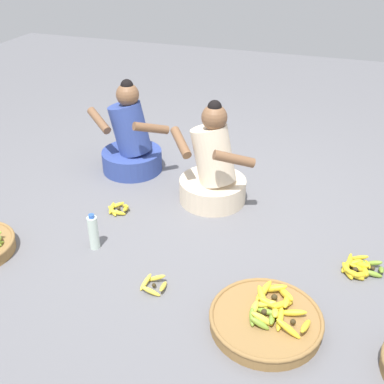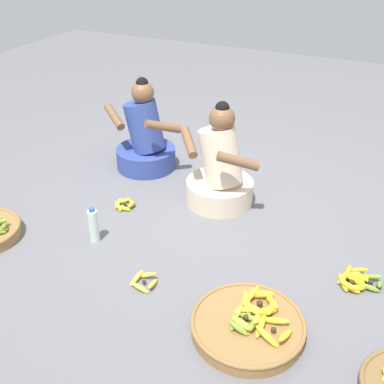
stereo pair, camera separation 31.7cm
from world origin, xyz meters
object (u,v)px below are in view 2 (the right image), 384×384
object	(u,v)px
vendor_woman_front	(220,172)
loose_bananas_mid_right	(357,281)
loose_bananas_near_vendor	(144,281)
loose_bananas_back_right	(124,204)
banana_basket_front_right	(249,325)
vendor_woman_behind	(145,140)
water_bottle	(94,226)

from	to	relation	value
vendor_woman_front	loose_bananas_mid_right	bearing A→B (deg)	-25.26
loose_bananas_near_vendor	loose_bananas_mid_right	size ratio (longest dim) A/B	0.59
loose_bananas_back_right	loose_bananas_mid_right	xyz separation A→B (m)	(1.76, -0.14, 0.00)
banana_basket_front_right	loose_bananas_near_vendor	bearing A→B (deg)	173.12
vendor_woman_behind	loose_bananas_mid_right	xyz separation A→B (m)	(1.95, -0.80, -0.23)
loose_bananas_near_vendor	vendor_woman_behind	bearing A→B (deg)	119.67
banana_basket_front_right	loose_bananas_back_right	size ratio (longest dim) A/B	3.31
vendor_woman_behind	loose_bananas_mid_right	size ratio (longest dim) A/B	2.99
banana_basket_front_right	loose_bananas_back_right	world-z (taller)	banana_basket_front_right
vendor_woman_front	loose_bananas_back_right	distance (m)	0.78
vendor_woman_front	loose_bananas_near_vendor	distance (m)	1.12
loose_bananas_mid_right	loose_bananas_back_right	bearing A→B (deg)	175.37
banana_basket_front_right	loose_bananas_mid_right	bearing A→B (deg)	53.81
loose_bananas_near_vendor	water_bottle	size ratio (longest dim) A/B	0.61
vendor_woman_front	water_bottle	size ratio (longest dim) A/B	3.10
vendor_woman_behind	water_bottle	size ratio (longest dim) A/B	3.07
vendor_woman_front	loose_bananas_mid_right	distance (m)	1.27
loose_bananas_mid_right	banana_basket_front_right	bearing A→B (deg)	-126.19
loose_bananas_near_vendor	loose_bananas_back_right	bearing A→B (deg)	129.91
banana_basket_front_right	loose_bananas_back_right	distance (m)	1.51
vendor_woman_front	banana_basket_front_right	distance (m)	1.37
banana_basket_front_right	water_bottle	distance (m)	1.28
loose_bananas_near_vendor	banana_basket_front_right	bearing A→B (deg)	-6.88
loose_bananas_near_vendor	water_bottle	world-z (taller)	water_bottle
water_bottle	loose_bananas_back_right	bearing A→B (deg)	96.47
vendor_woman_front	water_bottle	world-z (taller)	vendor_woman_front
loose_bananas_near_vendor	loose_bananas_mid_right	distance (m)	1.30
vendor_woman_behind	loose_bananas_near_vendor	bearing A→B (deg)	-60.33
vendor_woman_behind	loose_bananas_back_right	distance (m)	0.73
vendor_woman_behind	loose_bananas_mid_right	world-z (taller)	vendor_woman_behind
vendor_woman_behind	loose_bananas_back_right	xyz separation A→B (m)	(0.19, -0.66, -0.24)
vendor_woman_behind	banana_basket_front_right	bearing A→B (deg)	-44.38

